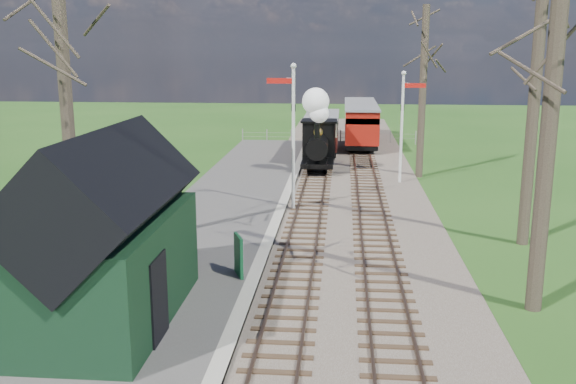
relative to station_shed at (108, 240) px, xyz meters
name	(u,v)px	position (x,y,z in m)	size (l,w,h in m)	color
distant_hills	(341,242)	(5.70, 60.38, -18.47)	(114.40, 48.00, 22.02)	#385B23
ballast_bed	(341,182)	(5.60, 18.00, -2.22)	(8.00, 60.00, 0.10)	brown
track_near	(316,181)	(4.30, 18.00, -2.17)	(1.60, 60.00, 0.15)	brown
track_far	(366,182)	(6.90, 18.00, -2.17)	(1.60, 60.00, 0.15)	brown
platform	(220,219)	(0.80, 10.00, -2.17)	(5.00, 44.00, 0.20)	#474442
coping_strip	(277,220)	(3.10, 10.00, -2.16)	(0.40, 44.00, 0.21)	#B2AD9E
station_shed	(108,240)	(0.00, 0.00, 0.00)	(3.25, 6.30, 4.78)	black
semaphore_near	(292,127)	(3.53, 12.00, 1.35)	(1.22, 0.24, 6.22)	silver
semaphore_far	(403,119)	(8.67, 18.00, 1.08)	(1.22, 0.24, 5.72)	silver
bare_trees	(343,100)	(5.63, 6.10, 2.94)	(15.51, 22.39, 12.00)	#382D23
fence_line	(328,136)	(4.60, 32.00, -1.72)	(12.60, 0.08, 1.00)	slate
locomotive	(318,135)	(4.29, 20.84, -0.15)	(1.84, 4.28, 4.59)	black
coach	(322,131)	(4.30, 26.91, -0.72)	(2.14, 7.34, 2.25)	black
red_carriage_a	(361,126)	(6.90, 29.02, -0.64)	(2.28, 5.63, 2.39)	black
red_carriage_b	(360,118)	(6.90, 34.52, -0.64)	(2.28, 5.63, 2.39)	black
sign_board	(239,255)	(2.65, 3.40, -1.45)	(0.40, 0.81, 1.23)	#104B27
bench	(179,274)	(1.10, 2.38, -1.73)	(0.62, 1.33, 0.73)	#3F2A16
person	(167,279)	(1.10, 1.15, -1.41)	(0.48, 0.32, 1.32)	#1A1D2E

